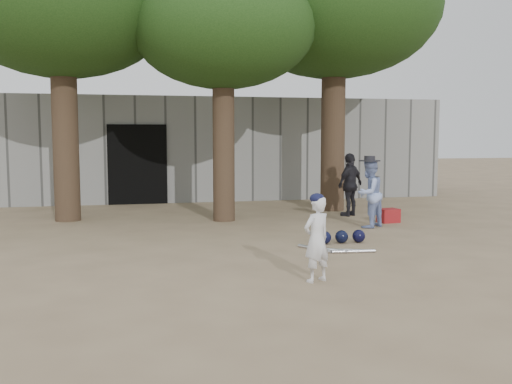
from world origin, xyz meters
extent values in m
plane|color=#937C5E|center=(0.00, 0.00, 0.00)|extent=(70.00, 70.00, 0.00)
imported|color=silver|center=(0.86, -1.35, 0.56)|extent=(0.48, 0.41, 1.12)
imported|color=#90A5DE|center=(3.35, 2.60, 0.70)|extent=(0.86, 0.82, 1.41)
imported|color=black|center=(3.63, 4.29, 0.74)|extent=(0.92, 0.78, 1.48)
cube|color=maroon|center=(4.07, 3.14, 0.15)|extent=(0.46, 0.37, 0.30)
cube|color=gray|center=(0.00, 8.00, 1.50)|extent=(16.00, 0.35, 3.00)
cube|color=black|center=(-1.20, 7.80, 1.10)|extent=(1.60, 0.08, 2.20)
cube|color=slate|center=(0.00, 10.50, 1.50)|extent=(16.00, 5.00, 3.00)
sphere|color=black|center=(1.85, 1.07, 0.12)|extent=(0.23, 0.23, 0.23)
sphere|color=black|center=(2.17, 1.08, 0.12)|extent=(0.23, 0.23, 0.23)
sphere|color=black|center=(2.49, 1.07, 0.12)|extent=(0.23, 0.23, 0.23)
cylinder|color=silver|center=(1.50, 0.60, 0.03)|extent=(0.40, 0.65, 0.06)
cylinder|color=silver|center=(1.68, 0.48, 0.03)|extent=(0.54, 0.55, 0.06)
cylinder|color=silver|center=(1.86, 0.36, 0.03)|extent=(0.70, 0.29, 0.06)
cylinder|color=silver|center=(2.04, 0.24, 0.03)|extent=(0.72, 0.13, 0.06)
cylinder|color=brown|center=(-2.80, 5.00, 2.75)|extent=(0.56, 0.56, 5.50)
ellipsoid|color=#284C19|center=(-2.80, 5.00, 4.70)|extent=(4.80, 4.80, 3.12)
cylinder|color=brown|center=(0.60, 4.20, 2.50)|extent=(0.48, 0.48, 5.00)
ellipsoid|color=#284C19|center=(0.60, 4.20, 4.20)|extent=(4.00, 4.00, 2.60)
cylinder|color=brown|center=(3.60, 5.40, 2.90)|extent=(0.60, 0.60, 5.80)
ellipsoid|color=#284C19|center=(3.60, 5.40, 5.00)|extent=(5.20, 5.20, 3.38)
camera|label=1|loc=(-1.52, -8.24, 1.89)|focal=40.00mm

